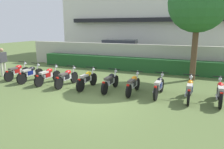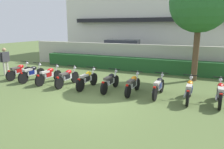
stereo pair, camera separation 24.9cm
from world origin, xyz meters
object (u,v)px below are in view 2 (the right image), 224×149
(motorcycle_in_row_1, at_px, (32,73))
(motorcycle_in_row_5, at_px, (110,81))
(motorcycle_in_row_8, at_px, (189,90))
(inspector_person, at_px, (5,59))
(parked_car, at_px, (124,51))
(motorcycle_in_row_6, at_px, (133,84))
(motorcycle_in_row_2, at_px, (49,75))
(motorcycle_in_row_3, at_px, (67,77))
(motorcycle_in_row_0, at_px, (19,71))
(tree_near_inspector, at_px, (200,2))
(motorcycle_in_row_4, at_px, (87,79))
(motorcycle_in_row_9, at_px, (220,93))
(motorcycle_in_row_7, at_px, (159,86))

(motorcycle_in_row_1, bearing_deg, motorcycle_in_row_5, -86.25)
(motorcycle_in_row_8, height_order, inspector_person, inspector_person)
(parked_car, relative_size, motorcycle_in_row_6, 2.64)
(motorcycle_in_row_1, xyz_separation_m, motorcycle_in_row_8, (8.07, 0.03, 0.00))
(motorcycle_in_row_6, bearing_deg, motorcycle_in_row_8, -88.44)
(motorcycle_in_row_2, bearing_deg, motorcycle_in_row_3, -87.66)
(motorcycle_in_row_0, relative_size, motorcycle_in_row_5, 0.95)
(motorcycle_in_row_5, bearing_deg, motorcycle_in_row_8, -90.58)
(motorcycle_in_row_1, bearing_deg, motorcycle_in_row_3, -87.42)
(tree_near_inspector, height_order, motorcycle_in_row_5, tree_near_inspector)
(motorcycle_in_row_4, xyz_separation_m, motorcycle_in_row_9, (5.72, 0.09, 0.00))
(motorcycle_in_row_9, relative_size, inspector_person, 1.10)
(tree_near_inspector, height_order, motorcycle_in_row_8, tree_near_inspector)
(parked_car, xyz_separation_m, motorcycle_in_row_5, (2.24, -7.94, -0.49))
(motorcycle_in_row_2, xyz_separation_m, motorcycle_in_row_9, (8.03, 0.09, 0.01))
(motorcycle_in_row_7, bearing_deg, motorcycle_in_row_1, 92.99)
(motorcycle_in_row_1, bearing_deg, motorcycle_in_row_7, -86.11)
(motorcycle_in_row_0, xyz_separation_m, motorcycle_in_row_9, (10.27, -0.07, 0.01))
(motorcycle_in_row_4, relative_size, motorcycle_in_row_6, 1.05)
(motorcycle_in_row_3, height_order, motorcycle_in_row_9, motorcycle_in_row_9)
(motorcycle_in_row_8, bearing_deg, motorcycle_in_row_2, 90.54)
(inspector_person, bearing_deg, tree_near_inspector, 16.86)
(parked_car, bearing_deg, motorcycle_in_row_9, -57.58)
(motorcycle_in_row_0, bearing_deg, motorcycle_in_row_3, -93.10)
(motorcycle_in_row_8, bearing_deg, motorcycle_in_row_7, 85.59)
(motorcycle_in_row_5, height_order, motorcycle_in_row_7, motorcycle_in_row_7)
(motorcycle_in_row_3, distance_m, motorcycle_in_row_9, 6.86)
(parked_car, distance_m, motorcycle_in_row_3, 8.04)
(parked_car, xyz_separation_m, motorcycle_in_row_8, (5.69, -7.99, -0.48))
(inspector_person, bearing_deg, motorcycle_in_row_2, -7.36)
(motorcycle_in_row_0, xyz_separation_m, motorcycle_in_row_4, (4.55, -0.16, 0.01))
(motorcycle_in_row_5, distance_m, motorcycle_in_row_9, 4.55)
(parked_car, distance_m, motorcycle_in_row_4, 8.09)
(motorcycle_in_row_2, height_order, inspector_person, inspector_person)
(motorcycle_in_row_2, distance_m, motorcycle_in_row_7, 5.70)
(motorcycle_in_row_8, height_order, motorcycle_in_row_9, motorcycle_in_row_8)
(tree_near_inspector, xyz_separation_m, motorcycle_in_row_3, (-5.77, -3.70, -3.68))
(motorcycle_in_row_9, xyz_separation_m, inspector_person, (-11.68, 0.38, 0.54))
(tree_near_inspector, bearing_deg, motorcycle_in_row_2, -152.05)
(motorcycle_in_row_2, distance_m, motorcycle_in_row_4, 2.30)
(motorcycle_in_row_5, relative_size, motorcycle_in_row_9, 1.03)
(parked_car, xyz_separation_m, inspector_person, (-4.89, -7.54, 0.06))
(parked_car, height_order, motorcycle_in_row_1, parked_car)
(parked_car, bearing_deg, motorcycle_in_row_8, -62.73)
(motorcycle_in_row_4, height_order, motorcycle_in_row_5, motorcycle_in_row_4)
(tree_near_inspector, relative_size, motorcycle_in_row_4, 3.06)
(motorcycle_in_row_4, bearing_deg, parked_car, 8.85)
(motorcycle_in_row_0, height_order, motorcycle_in_row_5, motorcycle_in_row_0)
(motorcycle_in_row_7, bearing_deg, motorcycle_in_row_6, 96.58)
(motorcycle_in_row_0, height_order, motorcycle_in_row_3, motorcycle_in_row_3)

